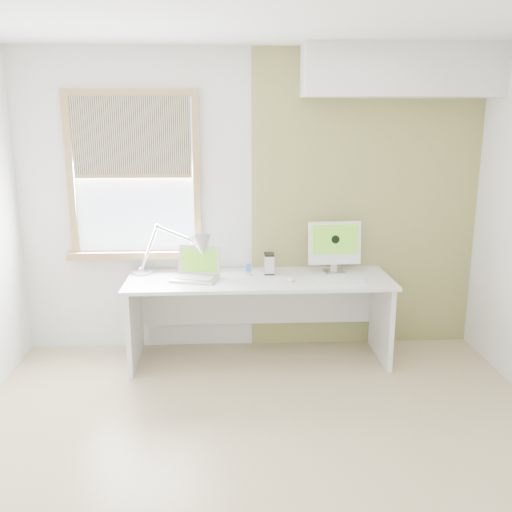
{
  "coord_description": "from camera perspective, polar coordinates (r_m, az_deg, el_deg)",
  "views": [
    {
      "loc": [
        -0.22,
        -3.07,
        2.01
      ],
      "look_at": [
        0.0,
        1.05,
        1.0
      ],
      "focal_mm": 39.03,
      "sensor_mm": 36.0,
      "label": 1
    }
  ],
  "objects": [
    {
      "name": "window",
      "position": [
        4.86,
        -12.39,
        7.96
      ],
      "size": [
        1.2,
        0.14,
        1.42
      ],
      "color": "olive",
      "rests_on": "room"
    },
    {
      "name": "phone_dock",
      "position": [
        4.71,
        -0.78,
        -1.59
      ],
      "size": [
        0.06,
        0.06,
        0.12
      ],
      "color": "#BABCBF",
      "rests_on": "desk"
    },
    {
      "name": "desk",
      "position": [
        4.75,
        0.31,
        -4.33
      ],
      "size": [
        2.2,
        0.7,
        0.73
      ],
      "color": "silver",
      "rests_on": "room"
    },
    {
      "name": "desk_lamp",
      "position": [
        4.7,
        -6.82,
        0.72
      ],
      "size": [
        0.75,
        0.35,
        0.43
      ],
      "color": "#BABCBF",
      "rests_on": "desk"
    },
    {
      "name": "soffit",
      "position": [
        4.86,
        14.65,
        17.94
      ],
      "size": [
        1.6,
        0.4,
        0.42
      ],
      "primitive_type": "cube",
      "color": "white",
      "rests_on": "room"
    },
    {
      "name": "external_drive",
      "position": [
        4.75,
        1.35,
        -0.78
      ],
      "size": [
        0.09,
        0.14,
        0.17
      ],
      "color": "#BABCBF",
      "rests_on": "desk"
    },
    {
      "name": "room",
      "position": [
        3.15,
        1.01,
        0.78
      ],
      "size": [
        4.04,
        3.54,
        2.64
      ],
      "color": "tan",
      "rests_on": "ground"
    },
    {
      "name": "accent_wall",
      "position": [
        5.01,
        11.12,
        5.35
      ],
      "size": [
        2.0,
        0.02,
        2.6
      ],
      "primitive_type": "cube",
      "color": "#93914C",
      "rests_on": "room"
    },
    {
      "name": "mouse",
      "position": [
        4.55,
        3.58,
        -2.41
      ],
      "size": [
        0.06,
        0.09,
        0.03
      ],
      "primitive_type": "ellipsoid",
      "rotation": [
        0.0,
        0.0,
        0.03
      ],
      "color": "white",
      "rests_on": "desk"
    },
    {
      "name": "keyboard",
      "position": [
        4.58,
        8.81,
        -2.51
      ],
      "size": [
        0.4,
        0.15,
        0.02
      ],
      "color": "white",
      "rests_on": "desk"
    },
    {
      "name": "imac",
      "position": [
        4.81,
        8.05,
        1.22
      ],
      "size": [
        0.45,
        0.16,
        0.44
      ],
      "color": "#BABCBF",
      "rests_on": "desk"
    },
    {
      "name": "laptop",
      "position": [
        4.64,
        -6.09,
        -1.51
      ],
      "size": [
        0.43,
        0.38,
        0.26
      ],
      "color": "#BABCBF",
      "rests_on": "desk"
    }
  ]
}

